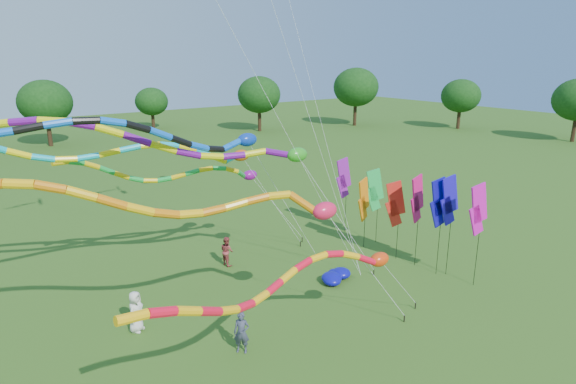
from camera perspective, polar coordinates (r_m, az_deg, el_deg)
ground at (r=19.92m, az=11.56°, el=-16.34°), size 160.00×160.00×0.00m
tree_ring at (r=20.00m, az=22.27°, el=-0.30°), size 119.19×116.09×9.51m
tube_kite_red at (r=15.38m, az=2.40°, el=-9.88°), size 12.80×2.63×5.84m
tube_kite_orange at (r=16.10m, az=-9.24°, el=-1.38°), size 14.18×4.60×7.75m
tube_kite_purple at (r=19.93m, az=-13.32°, el=5.57°), size 16.50×6.13×9.03m
tube_kite_blue at (r=19.12m, az=-16.55°, el=6.34°), size 16.47×1.25×9.23m
tube_kite_cyan at (r=21.63m, az=-15.25°, el=4.46°), size 15.06×1.08×8.43m
tube_kite_green at (r=23.68m, az=-11.69°, el=2.21°), size 12.40×1.49×6.89m
banner_pole_violet at (r=28.86m, az=6.60°, el=1.64°), size 1.16×0.10×4.70m
banner_pole_red at (r=25.53m, az=12.58°, el=-1.40°), size 1.10×0.54×4.34m
banner_pole_blue_b at (r=24.05m, az=18.56°, el=-0.98°), size 1.16×0.25×5.14m
banner_pole_orange at (r=26.68m, az=8.95°, el=-0.92°), size 1.14×0.40×4.13m
banner_pole_magenta_b at (r=24.69m, az=15.06°, el=-0.83°), size 1.16×0.24×4.90m
banner_pole_magenta_a at (r=23.33m, az=21.62°, el=-1.97°), size 1.16×0.26×5.07m
banner_pole_green at (r=27.59m, az=10.23°, el=0.22°), size 1.13×0.43×4.42m
banner_pole_blue_a at (r=24.00m, az=17.44°, el=-1.25°), size 1.16×0.23×5.00m
blue_nylon_heap at (r=23.75m, az=6.30°, el=-9.87°), size 1.04×1.34×0.49m
person_a at (r=20.32m, az=-17.60°, el=-13.35°), size 0.98×0.95×1.69m
person_b at (r=18.31m, az=-5.52°, el=-16.24°), size 0.69×0.68×1.61m
person_c at (r=25.21m, az=-7.26°, el=-6.95°), size 0.65×0.80×1.54m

